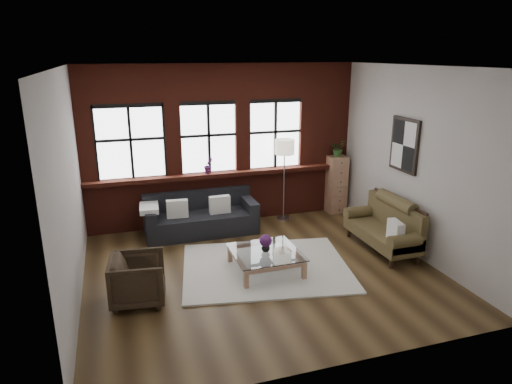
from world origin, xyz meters
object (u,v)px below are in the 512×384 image
object	(u,v)px
dark_sofa	(201,214)
drawer_chest	(336,184)
armchair	(138,279)
vase	(266,247)
floor_lamp	(284,177)
coffee_table	(266,262)
vintage_settee	(382,226)

from	to	relation	value
dark_sofa	drawer_chest	distance (m)	3.10
armchair	vase	size ratio (longest dim) A/B	5.16
armchair	floor_lamp	xyz separation A→B (m)	(3.15, 2.51, 0.59)
armchair	floor_lamp	distance (m)	4.07
dark_sofa	drawer_chest	xyz separation A→B (m)	(3.07, 0.34, 0.24)
coffee_table	vase	world-z (taller)	vase
dark_sofa	coffee_table	bearing A→B (deg)	-70.93
dark_sofa	vase	size ratio (longest dim) A/B	14.72
dark_sofa	coffee_table	world-z (taller)	dark_sofa
vintage_settee	drawer_chest	distance (m)	2.11
dark_sofa	vintage_settee	bearing A→B (deg)	-31.17
coffee_table	drawer_chest	distance (m)	3.34
vase	floor_lamp	distance (m)	2.51
drawer_chest	floor_lamp	bearing A→B (deg)	-175.25
vase	drawer_chest	world-z (taller)	drawer_chest
coffee_table	vase	distance (m)	0.25
dark_sofa	vase	bearing A→B (deg)	-70.93
armchair	drawer_chest	distance (m)	5.14
dark_sofa	armchair	distance (m)	2.64
dark_sofa	vase	world-z (taller)	dark_sofa
dark_sofa	vintage_settee	xyz separation A→B (m)	(2.91, -1.76, 0.06)
vase	drawer_chest	xyz separation A→B (m)	(2.40, 2.28, 0.21)
vase	vintage_settee	bearing A→B (deg)	4.57
dark_sofa	floor_lamp	distance (m)	1.90
armchair	vintage_settee	bearing A→B (deg)	-76.07
dark_sofa	vintage_settee	size ratio (longest dim) A/B	1.29
vintage_settee	coffee_table	bearing A→B (deg)	-175.43
coffee_table	drawer_chest	world-z (taller)	drawer_chest
coffee_table	vintage_settee	bearing A→B (deg)	4.57
vintage_settee	vase	bearing A→B (deg)	-175.43
armchair	coffee_table	distance (m)	2.05
floor_lamp	vintage_settee	bearing A→B (deg)	-61.08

